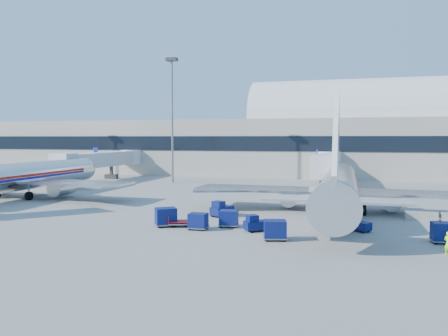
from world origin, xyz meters
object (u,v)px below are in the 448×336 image
(barrier_near, at_px, (421,216))
(cart_train_b, at_px, (198,221))
(airliner_mid, at_px, (17,177))
(cart_train_c, at_px, (166,217))
(tug_lead, at_px, (256,224))
(cart_train_a, at_px, (229,218))
(cart_open_red, at_px, (180,223))
(airliner_main, at_px, (339,186))
(tug_right, at_px, (358,224))
(mast_west, at_px, (172,101))
(cart_solo_far, at_px, (444,232))
(ramp_worker, at_px, (448,243))
(tug_left, at_px, (221,209))
(jetbridge_near, at_px, (327,163))
(cart_solo_near, at_px, (275,230))
(jetbridge_mid, at_px, (105,160))

(barrier_near, relative_size, cart_train_b, 1.79)
(airliner_mid, distance_m, cart_train_c, 29.40)
(tug_lead, distance_m, cart_train_a, 3.00)
(cart_train_b, distance_m, cart_open_red, 2.27)
(airliner_main, bearing_deg, tug_right, -78.82)
(mast_west, height_order, cart_train_b, mast_west)
(tug_lead, distance_m, cart_solo_far, 14.92)
(cart_train_c, height_order, ramp_worker, cart_train_c)
(cart_train_c, bearing_deg, tug_left, 26.43)
(airliner_main, relative_size, cart_train_a, 19.76)
(airliner_main, xyz_separation_m, tug_lead, (-6.76, -11.70, -2.26))
(tug_right, bearing_deg, jetbridge_near, 133.24)
(airliner_mid, xyz_separation_m, cart_train_c, (26.78, -11.96, -2.01))
(cart_train_b, relative_size, ramp_worker, 0.99)
(cart_train_b, height_order, cart_solo_far, cart_solo_far)
(cart_solo_far, bearing_deg, tug_left, 157.92)
(cart_train_c, distance_m, cart_solo_near, 10.91)
(tug_lead, relative_size, cart_train_b, 1.49)
(jetbridge_mid, height_order, cart_train_c, jetbridge_mid)
(cart_train_b, bearing_deg, cart_train_a, 39.02)
(ramp_worker, bearing_deg, barrier_near, -47.01)
(tug_right, relative_size, cart_train_a, 1.24)
(airliner_mid, bearing_deg, jetbridge_mid, 95.22)
(jetbridge_near, distance_m, tug_lead, 38.39)
(jetbridge_mid, distance_m, cart_train_c, 48.21)
(cart_train_a, relative_size, cart_open_red, 0.81)
(tug_right, bearing_deg, airliner_mid, -155.31)
(airliner_main, height_order, cart_train_a, airliner_main)
(airliner_mid, distance_m, jetbridge_near, 47.55)
(cart_train_a, distance_m, cart_solo_near, 6.33)
(cart_solo_far, xyz_separation_m, cart_open_red, (-22.12, 0.32, -0.48))
(airliner_main, xyz_separation_m, cart_solo_far, (8.15, -12.03, -2.06))
(cart_solo_far, bearing_deg, jetbridge_mid, 139.75)
(tug_lead, height_order, tug_right, tug_lead)
(airliner_main, height_order, jetbridge_mid, airliner_main)
(cart_open_red, bearing_deg, cart_solo_near, -36.03)
(tug_lead, height_order, ramp_worker, ramp_worker)
(tug_lead, relative_size, ramp_worker, 1.47)
(cart_train_a, bearing_deg, airliner_main, 41.58)
(mast_west, relative_size, tug_left, 8.01)
(cart_open_red, bearing_deg, jetbridge_near, 54.33)
(cart_open_red, distance_m, ramp_worker, 22.06)
(barrier_near, xyz_separation_m, tug_right, (-6.20, -6.63, 0.18))
(jetbridge_near, relative_size, ramp_worker, 16.27)
(jetbridge_near, distance_m, tug_right, 35.84)
(airliner_mid, relative_size, jetbridge_mid, 1.35)
(cart_open_red, bearing_deg, mast_west, 94.57)
(cart_open_red, bearing_deg, cart_train_a, -4.96)
(airliner_main, height_order, tug_lead, airliner_main)
(jetbridge_near, bearing_deg, tug_lead, -96.54)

